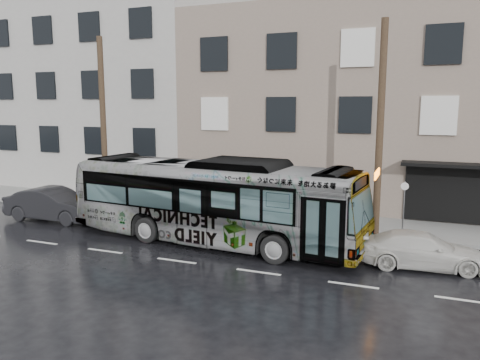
% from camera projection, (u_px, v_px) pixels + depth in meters
% --- Properties ---
extents(ground, '(120.00, 120.00, 0.00)m').
position_uv_depth(ground, '(206.00, 243.00, 19.52)').
color(ground, black).
rests_on(ground, ground).
extents(sidewalk, '(90.00, 3.60, 0.15)m').
position_uv_depth(sidewalk, '(247.00, 215.00, 24.01)').
color(sidewalk, gray).
rests_on(sidewalk, ground).
extents(building_taupe, '(20.00, 12.00, 11.00)m').
position_uv_depth(building_taupe, '(369.00, 108.00, 28.50)').
color(building_taupe, gray).
rests_on(building_taupe, ground).
extents(building_grey, '(26.00, 15.00, 16.00)m').
position_uv_depth(building_grey, '(80.00, 76.00, 37.82)').
color(building_grey, '#AEABA4').
rests_on(building_grey, ground).
extents(utility_pole_front, '(0.30, 0.30, 9.00)m').
position_uv_depth(utility_pole_front, '(380.00, 130.00, 19.46)').
color(utility_pole_front, '#453522').
rests_on(utility_pole_front, sidewalk).
extents(utility_pole_rear, '(0.30, 0.30, 9.00)m').
position_uv_depth(utility_pole_rear, '(103.00, 125.00, 24.53)').
color(utility_pole_rear, '#453522').
rests_on(utility_pole_rear, sidewalk).
extents(sign_post, '(0.06, 0.06, 2.40)m').
position_uv_depth(sign_post, '(403.00, 210.00, 19.58)').
color(sign_post, slate).
rests_on(sign_post, sidewalk).
extents(bus, '(12.89, 4.20, 3.53)m').
position_uv_depth(bus, '(213.00, 201.00, 19.30)').
color(bus, '#B2B2B2').
rests_on(bus, ground).
extents(white_sedan, '(4.49, 2.26, 1.25)m').
position_uv_depth(white_sedan, '(422.00, 250.00, 16.47)').
color(white_sedan, silver).
rests_on(white_sedan, ground).
extents(dark_sedan, '(4.97, 1.85, 1.62)m').
position_uv_depth(dark_sedan, '(54.00, 204.00, 23.16)').
color(dark_sedan, black).
rests_on(dark_sedan, ground).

